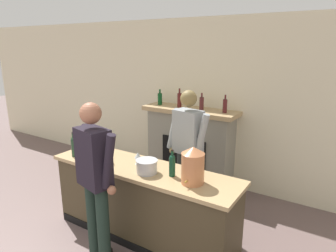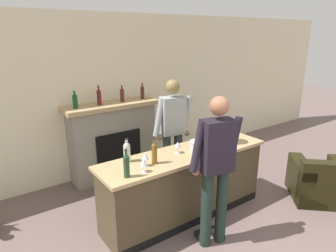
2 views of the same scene
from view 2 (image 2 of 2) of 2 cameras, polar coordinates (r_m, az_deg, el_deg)
wall_back_panel at (r=5.30m, az=-11.24°, el=5.61°), size 12.00×0.07×2.75m
bar_counter at (r=4.12m, az=3.28°, el=-10.98°), size 2.40×0.64×0.93m
fireplace_stone at (r=5.22m, az=-10.42°, el=-2.58°), size 1.60×0.52×1.63m
armchair_black at (r=5.10m, az=27.18°, el=-9.72°), size 1.10×1.10×0.71m
person_customer at (r=3.40m, az=9.11°, el=-7.60°), size 0.65×0.37×1.79m
person_bartender at (r=4.53m, az=0.88°, el=-1.11°), size 0.65×0.36×1.78m
copper_dispenser at (r=4.27m, az=11.08°, el=-0.62°), size 0.24×0.28×0.40m
ice_bucket_steel at (r=3.92m, az=5.86°, el=-3.96°), size 0.25×0.25×0.15m
wine_bottle_chardonnay_pale at (r=3.55m, az=-2.61°, el=-5.02°), size 0.07×0.07×0.33m
wine_bottle_cabernet_heavy at (r=3.64m, az=-7.84°, el=-4.77°), size 0.08×0.08×0.29m
wine_bottle_burgundy_dark at (r=3.25m, az=-7.93°, el=-7.36°), size 0.07×0.07×0.32m
wine_bottle_merlot_tall at (r=4.13m, az=8.09°, el=-2.02°), size 0.07×0.07×0.30m
wine_glass_near_bucket at (r=3.36m, az=-4.68°, el=-6.91°), size 0.09×0.09×0.17m
wine_glass_mid_counter at (r=3.87m, az=1.85°, el=-3.63°), size 0.09×0.09×0.15m
wine_glass_back_row at (r=3.50m, az=-4.40°, el=-5.74°), size 0.08×0.08×0.17m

